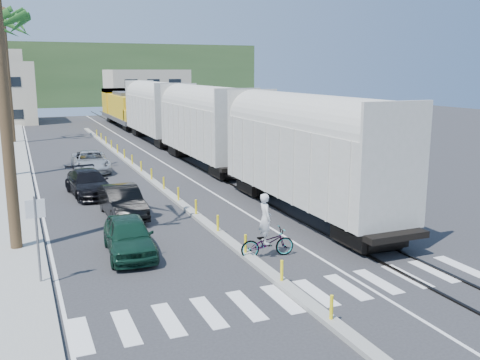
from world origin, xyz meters
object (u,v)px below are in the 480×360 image
car_second (122,202)px  street_sign (37,228)px  car_lead (129,236)px  cyclist (267,237)px

car_second → street_sign: bearing=-120.9°
street_sign → car_lead: bearing=30.3°
car_lead → cyclist: bearing=-22.1°
car_lead → car_second: (0.77, 5.48, 0.01)m
street_sign → car_lead: size_ratio=0.68×
car_second → car_lead: bearing=-100.1°
car_second → cyclist: size_ratio=1.85×
car_lead → cyclist: 5.25m
car_lead → car_second: size_ratio=0.96×
cyclist → car_second: bearing=32.3°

